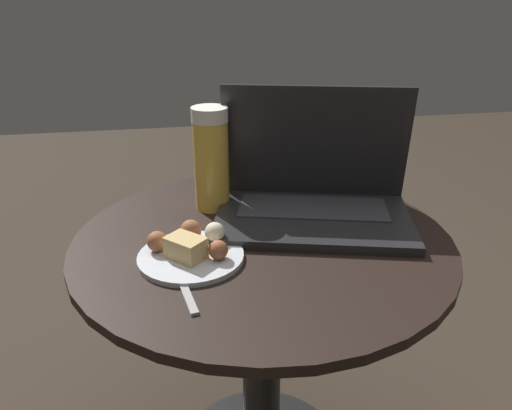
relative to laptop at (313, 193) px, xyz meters
name	(u,v)px	position (x,y,z in m)	size (l,w,h in m)	color
table	(262,310)	(-0.11, -0.07, -0.22)	(0.69, 0.69, 0.58)	black
laptop	(313,193)	(0.00, 0.00, 0.00)	(0.42, 0.33, 0.25)	#232326
beer_glass	(211,159)	(-0.19, 0.08, 0.05)	(0.07, 0.07, 0.21)	gold
snack_plate	(191,249)	(-0.25, -0.12, -0.04)	(0.18, 0.18, 0.05)	silver
fork	(179,276)	(-0.27, -0.18, -0.05)	(0.05, 0.18, 0.00)	#B2B2B7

